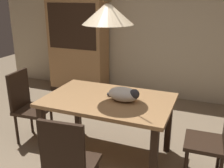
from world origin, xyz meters
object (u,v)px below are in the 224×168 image
chair_near_front (69,162)px  chair_left_side (27,103)px  chair_right_side (215,137)px  hutch_bookcase (78,47)px  pendant_lamp (108,13)px  dining_table (108,107)px  cat_sleeping (124,94)px

chair_near_front → chair_left_side: 1.43m
chair_right_side → hutch_bookcase: (-2.54, 1.90, 0.38)m
chair_near_front → hutch_bookcase: hutch_bookcase is taller
chair_left_side → pendant_lamp: bearing=0.3°
chair_near_front → chair_left_side: size_ratio=1.00×
dining_table → chair_left_side: bearing=-179.7°
dining_table → chair_near_front: chair_near_front is taller
chair_left_side → dining_table: bearing=0.3°
chair_right_side → cat_sleeping: size_ratio=2.38×
dining_table → chair_left_side: 1.14m
chair_right_side → pendant_lamp: 1.61m
cat_sleeping → chair_right_side: bearing=0.3°
cat_sleeping → pendant_lamp: 0.86m
dining_table → chair_left_side: chair_left_side is taller
dining_table → chair_right_side: (1.13, 0.00, -0.14)m
hutch_bookcase → dining_table: bearing=-53.3°
chair_near_front → chair_left_side: (-1.14, 0.87, 0.00)m
chair_right_side → hutch_bookcase: 3.20m
chair_near_front → chair_left_side: bearing=142.5°
dining_table → cat_sleeping: (0.19, -0.00, 0.18)m
dining_table → chair_near_front: (0.01, -0.88, -0.14)m
chair_near_front → cat_sleeping: (0.18, 0.88, 0.32)m
chair_near_front → pendant_lamp: (-0.01, 0.88, 1.15)m
chair_left_side → pendant_lamp: 1.61m
pendant_lamp → hutch_bookcase: (-1.42, 1.90, -0.77)m
chair_near_front → chair_left_side: same height
chair_right_side → dining_table: bearing=-179.8°
dining_table → pendant_lamp: size_ratio=1.08×
chair_right_side → pendant_lamp: size_ratio=0.72×
chair_near_front → hutch_bookcase: (-1.42, 2.78, 0.38)m
pendant_lamp → hutch_bookcase: 2.49m
chair_near_front → pendant_lamp: size_ratio=0.72×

